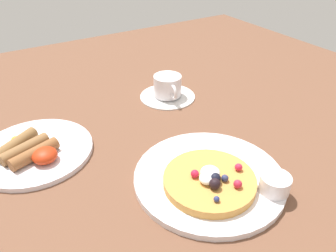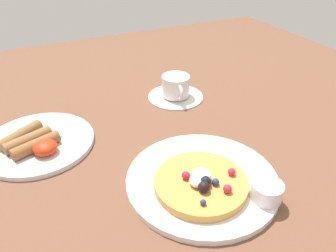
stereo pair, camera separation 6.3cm
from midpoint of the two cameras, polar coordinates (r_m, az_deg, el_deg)
The scene contains 8 objects.
ground_plane at distance 72.46cm, azimuth -1.67°, elevation -4.40°, with size 172.55×154.54×3.00cm, color brown.
pancake_plate at distance 62.74cm, azimuth 8.82°, elevation -9.33°, with size 28.28×28.28×1.25cm, color white.
pancake_with_berries at distance 59.63cm, azimuth 8.77°, elevation -9.82°, with size 16.70×16.70×3.72cm.
syrup_ramekin at distance 60.00cm, azimuth 19.73°, elevation -10.71°, with size 5.33×5.33×3.20cm.
breakfast_plate at distance 75.68cm, azimuth -19.39°, elevation -2.82°, with size 23.84×23.84×1.07cm, color white.
fried_breakfast at distance 73.49cm, azimuth -20.39°, elevation -2.53°, with size 12.64×14.23×2.94cm.
coffee_saucer at distance 90.46cm, azimuth 3.32°, elevation 5.16°, with size 15.00×15.00×0.69cm, color silver.
coffee_cup at distance 88.86cm, azimuth 3.41°, elevation 6.95°, with size 7.49×10.37×5.55cm.
Camera 2 is at (-20.13, -54.37, 42.44)cm, focal length 35.18 mm.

